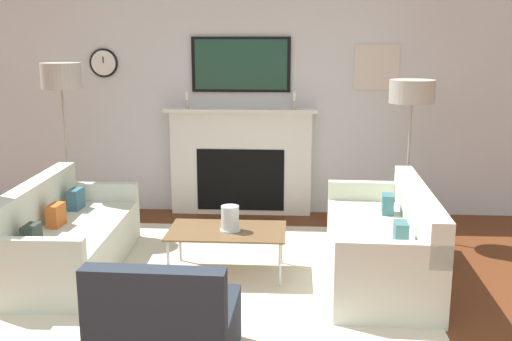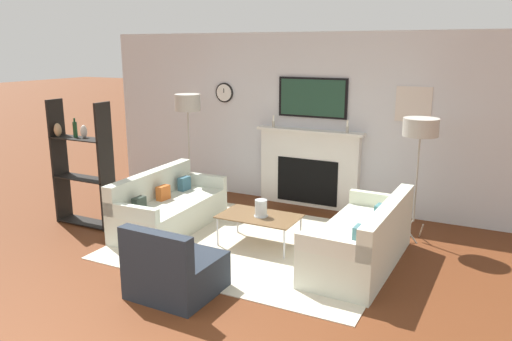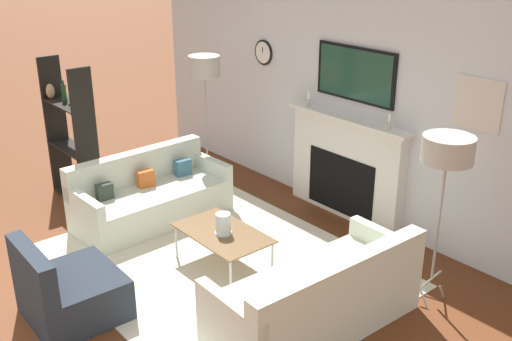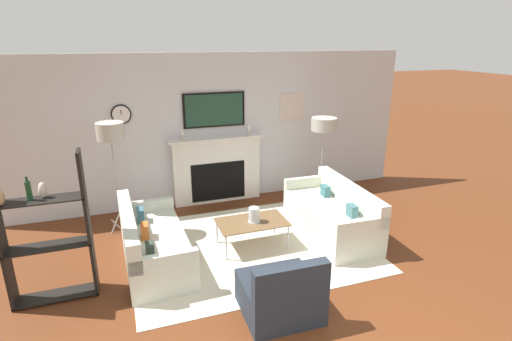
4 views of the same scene
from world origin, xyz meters
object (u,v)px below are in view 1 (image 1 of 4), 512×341
object	(u,v)px
couch_left	(66,240)
couch_right	(383,246)
hurricane_candle	(230,220)
coffee_table	(227,233)
armchair	(167,332)
floor_lamp_left	(61,78)
floor_lamp_right	(412,94)

from	to	relation	value
couch_left	couch_right	distance (m)	2.75
couch_right	hurricane_candle	distance (m)	1.32
coffee_table	couch_right	bearing A→B (deg)	0.23
couch_right	armchair	bearing A→B (deg)	-134.31
couch_right	floor_lamp_left	distance (m)	3.57
couch_right	floor_lamp_right	size ratio (longest dim) A/B	1.18
couch_left	floor_lamp_left	world-z (taller)	floor_lamp_left
hurricane_candle	floor_lamp_right	xyz separation A→B (m)	(1.68, 1.12, 0.98)
couch_left	armchair	size ratio (longest dim) A/B	2.20
coffee_table	floor_lamp_right	world-z (taller)	floor_lamp_right
couch_left	hurricane_candle	world-z (taller)	couch_left
couch_right	hurricane_candle	world-z (taller)	couch_right
hurricane_candle	floor_lamp_left	world-z (taller)	floor_lamp_left
couch_left	couch_right	world-z (taller)	couch_right
couch_right	armchair	world-z (taller)	couch_right
couch_left	couch_right	size ratio (longest dim) A/B	0.96
floor_lamp_right	hurricane_candle	bearing A→B (deg)	-146.41
floor_lamp_right	coffee_table	bearing A→B (deg)	-147.07
couch_right	floor_lamp_left	size ratio (longest dim) A/B	1.07
couch_left	floor_lamp_left	xyz separation A→B (m)	(-0.38, 1.10, 1.33)
coffee_table	floor_lamp_right	bearing A→B (deg)	32.93
couch_right	coffee_table	bearing A→B (deg)	-179.77
couch_left	armchair	distance (m)	1.99
couch_right	floor_lamp_right	xyz separation A→B (m)	(0.39, 1.10, 1.19)
armchair	coffee_table	distance (m)	1.57
floor_lamp_left	couch_left	bearing A→B (deg)	-71.17
armchair	hurricane_candle	distance (m)	1.58
floor_lamp_left	floor_lamp_right	world-z (taller)	floor_lamp_left
armchair	floor_lamp_right	bearing A→B (deg)	54.38
couch_right	floor_lamp_right	world-z (taller)	floor_lamp_right
coffee_table	floor_lamp_left	size ratio (longest dim) A/B	0.57
couch_left	hurricane_candle	xyz separation A→B (m)	(1.45, -0.01, 0.22)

